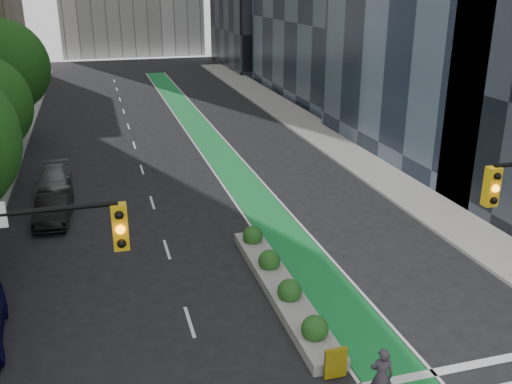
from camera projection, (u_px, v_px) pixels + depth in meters
sidewalk_right at (343, 148)px, 40.79m from camera, size 3.60×90.00×0.15m
bike_lane_paint at (208, 140)px, 43.07m from camera, size 2.20×70.00×0.01m
tree_far at (1, 67)px, 39.30m from camera, size 6.60×6.60×9.00m
median_planter at (281, 284)px, 21.76m from camera, size 1.20×10.26×1.10m
cyclist at (382, 376)px, 15.88m from camera, size 0.76×0.62×1.80m
parked_car_left_mid at (54, 207)px, 28.31m from camera, size 1.84×4.52×1.46m
parked_car_left_far at (54, 180)px, 32.45m from camera, size 1.92×4.44×1.27m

